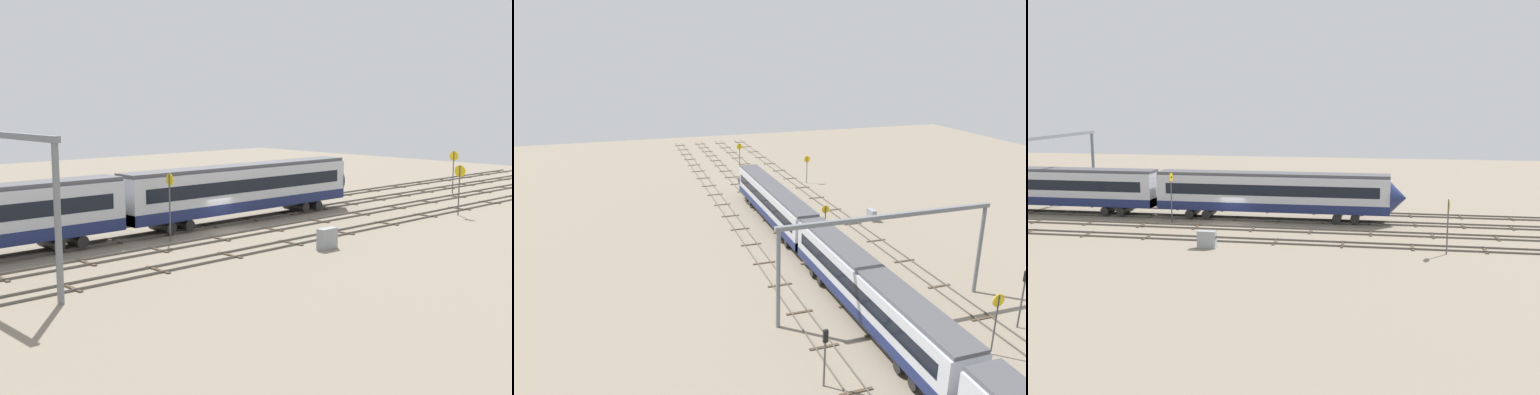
{
  "view_description": "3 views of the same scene",
  "coord_description": "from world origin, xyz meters",
  "views": [
    {
      "loc": [
        -35.48,
        -41.28,
        10.39
      ],
      "look_at": [
        4.52,
        1.39,
        2.1
      ],
      "focal_mm": 47.7,
      "sensor_mm": 36.0,
      "label": 1
    },
    {
      "loc": [
        -51.53,
        20.5,
        21.55
      ],
      "look_at": [
        7.57,
        1.62,
        2.18
      ],
      "focal_mm": 33.36,
      "sensor_mm": 36.0,
      "label": 2
    },
    {
      "loc": [
        15.33,
        -57.89,
        12.49
      ],
      "look_at": [
        5.63,
        -0.89,
        2.96
      ],
      "focal_mm": 42.24,
      "sensor_mm": 36.0,
      "label": 3
    }
  ],
  "objects": [
    {
      "name": "track_second_near",
      "position": [
        0.0,
        -2.39,
        0.07
      ],
      "size": [
        124.31,
        2.4,
        0.16
      ],
      "color": "#59544C",
      "rests_on": "ground"
    },
    {
      "name": "speed_sign_near_foreground",
      "position": [
        33.36,
        -0.63,
        3.27
      ],
      "size": [
        0.14,
        1.1,
        4.81
      ],
      "color": "#4C4C51",
      "rests_on": "ground"
    },
    {
      "name": "ground_plane",
      "position": [
        0.0,
        0.0,
        0.0
      ],
      "size": [
        140.31,
        140.31,
        0.0
      ],
      "primitive_type": "plane",
      "color": "gray"
    },
    {
      "name": "relay_cabinet",
      "position": [
        0.61,
        -10.19,
        0.73
      ],
      "size": [
        1.6,
        0.64,
        1.47
      ],
      "color": "gray",
      "rests_on": "ground"
    },
    {
      "name": "track_second_far",
      "position": [
        0.0,
        7.18,
        0.07
      ],
      "size": [
        124.31,
        2.4,
        0.16
      ],
      "color": "#59544C",
      "rests_on": "ground"
    },
    {
      "name": "track_with_train",
      "position": [
        -0.0,
        2.39,
        0.07
      ],
      "size": [
        124.31,
        2.4,
        0.16
      ],
      "color": "#59544C",
      "rests_on": "ground"
    },
    {
      "name": "speed_sign_mid_trackside",
      "position": [
        -6.02,
        -0.49,
        3.27
      ],
      "size": [
        0.14,
        0.88,
        5.08
      ],
      "color": "#4C4C51",
      "rests_on": "ground"
    },
    {
      "name": "speed_sign_distant_end",
      "position": [
        20.4,
        -8.96,
        3.13
      ],
      "size": [
        0.14,
        1.09,
        4.61
      ],
      "color": "#4C4C51",
      "rests_on": "ground"
    },
    {
      "name": "track_near_foreground",
      "position": [
        -0.0,
        -7.18,
        0.07
      ],
      "size": [
        124.31,
        2.4,
        0.16
      ],
      "color": "#59544C",
      "rests_on": "ground"
    }
  ]
}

